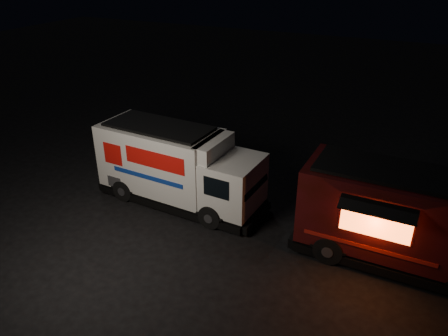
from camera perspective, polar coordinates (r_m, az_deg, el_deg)
ground at (r=15.68m, az=-6.73°, el=-7.38°), size 80.00×80.00×0.00m
white_truck at (r=16.30m, az=-5.74°, el=0.18°), size 6.69×2.60×2.98m
red_truck at (r=14.18m, az=22.79°, el=-6.20°), size 6.58×2.51×3.05m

